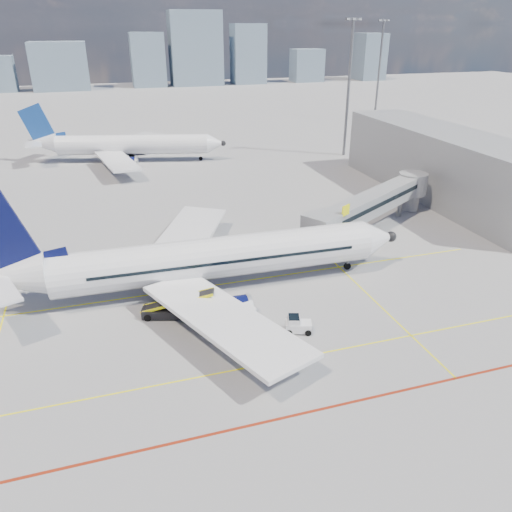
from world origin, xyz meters
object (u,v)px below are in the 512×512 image
at_px(main_aircraft, 200,260).
at_px(cargo_dolly, 235,319).
at_px(second_aircraft, 124,145).
at_px(belt_loader, 170,310).
at_px(ramp_worker, 295,323).
at_px(baggage_tug, 297,325).

xyz_separation_m(main_aircraft, cargo_dolly, (1.32, -8.33, -2.09)).
distance_m(main_aircraft, second_aircraft, 55.36).
xyz_separation_m(cargo_dolly, belt_loader, (-5.08, 4.02, -0.42)).
xyz_separation_m(second_aircraft, ramp_worker, (9.68, -65.11, -2.46)).
distance_m(main_aircraft, baggage_tug, 12.22).
bearing_deg(belt_loader, baggage_tug, -12.15).
height_order(main_aircraft, belt_loader, main_aircraft).
height_order(cargo_dolly, belt_loader, belt_loader).
bearing_deg(baggage_tug, cargo_dolly, 178.59).
relative_size(belt_loader, ramp_worker, 4.44).
bearing_deg(second_aircraft, baggage_tug, -67.20).
xyz_separation_m(baggage_tug, ramp_worker, (-0.09, 0.29, 0.01)).
bearing_deg(belt_loader, main_aircraft, 66.71).
height_order(main_aircraft, cargo_dolly, main_aircraft).
relative_size(second_aircraft, cargo_dolly, 9.41).
xyz_separation_m(baggage_tug, belt_loader, (-10.11, 5.83, -0.04)).
xyz_separation_m(main_aircraft, ramp_worker, (6.26, -9.85, -2.45)).
distance_m(main_aircraft, ramp_worker, 11.93).
height_order(second_aircraft, baggage_tug, second_aircraft).
xyz_separation_m(main_aircraft, belt_loader, (-3.76, -4.31, -2.51)).
relative_size(main_aircraft, baggage_tug, 16.92).
distance_m(cargo_dolly, belt_loader, 6.49).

